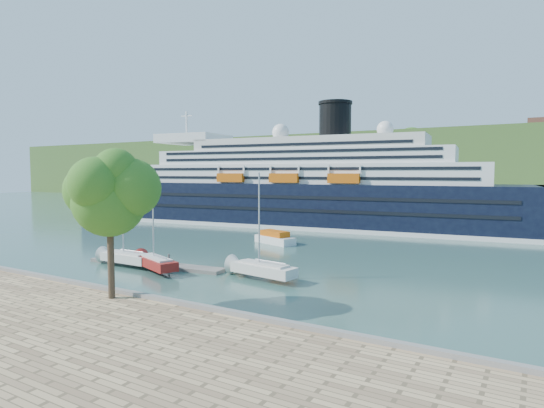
% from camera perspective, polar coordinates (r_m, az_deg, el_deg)
% --- Properties ---
extents(ground, '(400.00, 400.00, 0.00)m').
position_cam_1_polar(ground, '(44.13, -24.78, -10.01)').
color(ground, '#32594F').
rests_on(ground, ground).
extents(far_hillside, '(400.00, 50.00, 24.00)m').
position_cam_1_polar(far_hillside, '(172.88, 18.74, 4.32)').
color(far_hillside, '#315221').
rests_on(far_hillside, ground).
extents(quay_coping, '(220.00, 0.50, 0.30)m').
position_cam_1_polar(quay_coping, '(43.77, -25.04, -8.58)').
color(quay_coping, slate).
rests_on(quay_coping, promenade).
extents(cruise_ship, '(105.95, 26.03, 23.56)m').
position_cam_1_polar(cruise_ship, '(89.71, 1.08, 4.88)').
color(cruise_ship, black).
rests_on(cruise_ship, ground).
extents(promenade_tree, '(7.25, 7.25, 12.00)m').
position_cam_1_polar(promenade_tree, '(35.69, -19.68, -1.70)').
color(promenade_tree, '#285F19').
rests_on(promenade_tree, promenade).
extents(floating_pontoon, '(17.22, 3.85, 0.38)m').
position_cam_1_polar(floating_pontoon, '(52.34, -14.46, -7.38)').
color(floating_pontoon, gray).
rests_on(floating_pontoon, ground).
extents(sailboat_white_near, '(7.31, 2.11, 9.41)m').
position_cam_1_polar(sailboat_white_near, '(52.49, -17.84, -2.43)').
color(sailboat_white_near, silver).
rests_on(sailboat_white_near, ground).
extents(sailboat_red, '(7.67, 4.67, 9.60)m').
position_cam_1_polar(sailboat_red, '(48.65, -14.44, -2.74)').
color(sailboat_red, maroon).
rests_on(sailboat_red, ground).
extents(sailboat_white_far, '(7.90, 3.26, 9.91)m').
position_cam_1_polar(sailboat_white_far, '(43.65, -1.10, -3.17)').
color(sailboat_white_far, silver).
rests_on(sailboat_white_far, ground).
extents(tender_launch, '(7.23, 4.59, 1.89)m').
position_cam_1_polar(tender_launch, '(66.50, 0.36, -4.18)').
color(tender_launch, '#C5550B').
rests_on(tender_launch, ground).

